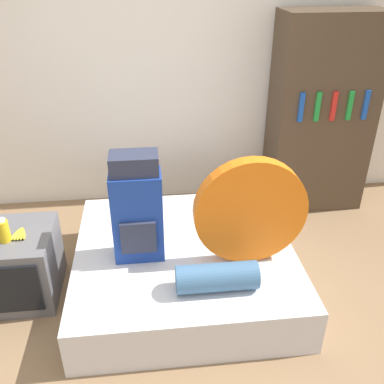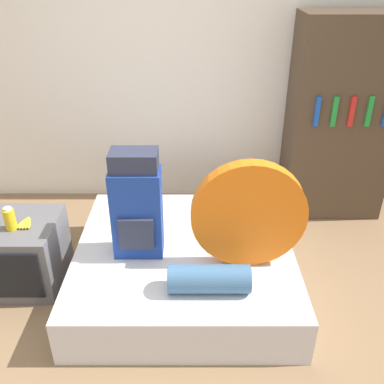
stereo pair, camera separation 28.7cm
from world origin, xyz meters
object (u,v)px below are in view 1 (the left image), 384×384
Objects in this scene: sleeping_roll at (217,277)px; television at (19,265)px; backpack at (138,209)px; canister at (4,231)px; bookshelf at (321,115)px; tent_bag at (251,211)px.

television is at bearing 160.12° from sleeping_roll.
backpack is 4.50× the size of canister.
canister is (-0.01, -0.07, 0.34)m from television.
canister is at bearing 162.83° from sleeping_roll.
television is at bearing 77.78° from canister.
bookshelf is at bearing 52.19° from sleeping_roll.
tent_bag is at bearing -126.77° from bookshelf.
television is 2.83m from bookshelf.
backpack is 0.69m from sleeping_roll.
sleeping_roll is at bearing -132.00° from tent_bag.
sleeping_roll is at bearing -127.81° from bookshelf.
sleeping_roll is 2.02m from bookshelf.
television is 0.34m from canister.
canister is at bearing 175.45° from tent_bag.
sleeping_roll is 3.01× the size of canister.
backpack reaches higher than tent_bag.
tent_bag is at bearing -9.10° from backpack.
tent_bag is 1.58m from bookshelf.
sleeping_roll is 1.43m from canister.
backpack is at bearing 170.90° from tent_bag.
backpack is at bearing -145.79° from bookshelf.
bookshelf reaches higher than canister.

